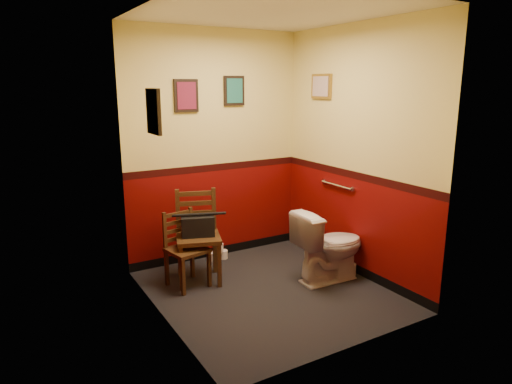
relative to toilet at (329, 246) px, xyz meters
The scene contains 17 objects.
floor 0.82m from the toilet, behind, with size 2.20×2.40×0.00m, color black.
ceiling 2.43m from the toilet, behind, with size 2.20×2.40×0.00m, color silver.
wall_back 1.75m from the toilet, 119.44° to the left, with size 2.20×2.70×0.00m, color #600706.
wall_front 1.65m from the toilet, 122.64° to the right, with size 2.20×2.70×0.00m, color #600706.
wall_left 2.06m from the toilet, behind, with size 2.40×2.70×0.00m, color #600706.
wall_right 1.04m from the toilet, 11.30° to the left, with size 2.40×2.70×0.00m, color #600706.
grab_bar 0.74m from the toilet, 43.01° to the left, with size 0.05×0.56×0.06m.
framed_print_back_a 2.27m from the toilet, 130.44° to the left, with size 0.28×0.04×0.36m.
framed_print_back_b 2.10m from the toilet, 110.52° to the left, with size 0.26×0.04×0.34m.
framed_print_left 2.33m from the toilet, behind, with size 0.04×0.30×0.38m.
framed_print_right 1.83m from the toilet, 62.00° to the left, with size 0.04×0.34×0.28m.
toilet is the anchor object (origin of this frame).
toilet_brush 0.43m from the toilet, ahead, with size 0.13×0.13×0.46m.
chair_left 1.53m from the toilet, 154.38° to the left, with size 0.43×0.43×0.80m.
chair_right 1.41m from the toilet, 148.89° to the left, with size 0.58×0.58×0.98m.
handbag 1.42m from the toilet, 150.65° to the left, with size 0.38×0.28×0.25m.
tp_stack 1.40m from the toilet, 124.18° to the left, with size 0.23×0.12×0.20m.
Camera 1 is at (-2.30, -3.65, 2.07)m, focal length 32.00 mm.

